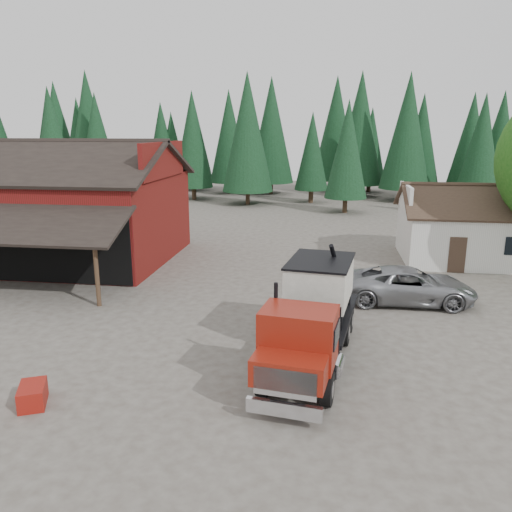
# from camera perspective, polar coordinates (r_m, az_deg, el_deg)

# --- Properties ---
(ground) EXTENTS (120.00, 120.00, 0.00)m
(ground) POSITION_cam_1_polar(r_m,az_deg,el_deg) (19.85, -5.22, -8.52)
(ground) COLOR #4D463C
(ground) RESTS_ON ground
(red_barn) EXTENTS (12.80, 13.63, 7.18)m
(red_barn) POSITION_cam_1_polar(r_m,az_deg,el_deg) (32.06, -20.62, 4.41)
(red_barn) COLOR maroon
(red_barn) RESTS_ON ground
(farmhouse) EXTENTS (8.60, 6.42, 4.65)m
(farmhouse) POSITION_cam_1_polar(r_m,az_deg,el_deg) (32.52, 23.47, 2.43)
(farmhouse) COLOR silver
(farmhouse) RESTS_ON ground
(conifer_backdrop) EXTENTS (76.00, 16.00, 16.00)m
(conifer_backdrop) POSITION_cam_1_polar(r_m,az_deg,el_deg) (60.43, 4.04, 6.92)
(conifer_backdrop) COLOR black
(conifer_backdrop) RESTS_ON ground
(near_pine_a) EXTENTS (4.40, 4.40, 11.40)m
(near_pine_a) POSITION_cam_1_polar(r_m,az_deg,el_deg) (52.85, -22.20, 11.84)
(near_pine_a) COLOR #382619
(near_pine_a) RESTS_ON ground
(near_pine_b) EXTENTS (3.96, 3.96, 10.40)m
(near_pine_b) POSITION_cam_1_polar(r_m,az_deg,el_deg) (47.84, 10.40, 11.89)
(near_pine_b) COLOR #382619
(near_pine_b) RESTS_ON ground
(near_pine_d) EXTENTS (5.28, 5.28, 13.40)m
(near_pine_d) POSITION_cam_1_polar(r_m,az_deg,el_deg) (52.45, -0.98, 13.94)
(near_pine_d) COLOR #382619
(near_pine_d) RESTS_ON ground
(feed_truck) EXTENTS (3.31, 8.42, 3.70)m
(feed_truck) POSITION_cam_1_polar(r_m,az_deg,el_deg) (16.88, 6.50, -6.42)
(feed_truck) COLOR black
(feed_truck) RESTS_ON ground
(silver_car) EXTENTS (5.81, 2.72, 1.61)m
(silver_car) POSITION_cam_1_polar(r_m,az_deg,el_deg) (23.69, 17.16, -3.24)
(silver_car) COLOR #929499
(silver_car) RESTS_ON ground
(equip_box) EXTENTS (1.09, 1.29, 0.60)m
(equip_box) POSITION_cam_1_polar(r_m,az_deg,el_deg) (16.11, -24.16, -14.30)
(equip_box) COLOR maroon
(equip_box) RESTS_ON ground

